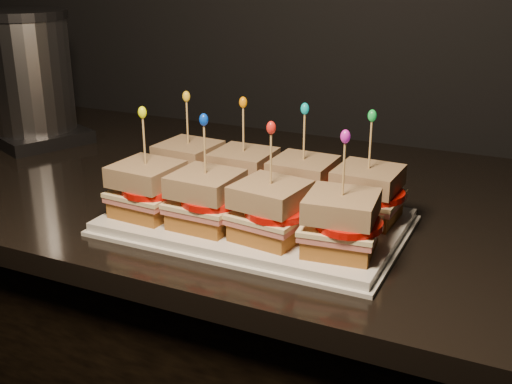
% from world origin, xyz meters
% --- Properties ---
extents(cabinet, '(2.63, 0.69, 0.85)m').
position_xyz_m(cabinet, '(0.33, 1.65, 0.43)').
color(cabinet, black).
rests_on(cabinet, ground).
extents(granite_slab, '(2.67, 0.73, 0.03)m').
position_xyz_m(granite_slab, '(0.33, 1.65, 0.87)').
color(granite_slab, black).
rests_on(granite_slab, cabinet).
extents(platter, '(0.41, 0.25, 0.02)m').
position_xyz_m(platter, '(0.67, 1.49, 0.89)').
color(platter, white).
rests_on(platter, granite_slab).
extents(platter_rim, '(0.42, 0.27, 0.01)m').
position_xyz_m(platter_rim, '(0.67, 1.49, 0.89)').
color(platter_rim, white).
rests_on(platter_rim, granite_slab).
extents(sandwich_0_bread_bot, '(0.09, 0.09, 0.02)m').
position_xyz_m(sandwich_0_bread_bot, '(0.53, 1.54, 0.91)').
color(sandwich_0_bread_bot, brown).
rests_on(sandwich_0_bread_bot, platter).
extents(sandwich_0_ham, '(0.10, 0.10, 0.01)m').
position_xyz_m(sandwich_0_ham, '(0.53, 1.54, 0.93)').
color(sandwich_0_ham, '#C56961').
rests_on(sandwich_0_ham, sandwich_0_bread_bot).
extents(sandwich_0_cheese, '(0.10, 0.10, 0.01)m').
position_xyz_m(sandwich_0_cheese, '(0.53, 1.54, 0.94)').
color(sandwich_0_cheese, beige).
rests_on(sandwich_0_cheese, sandwich_0_ham).
extents(sandwich_0_tomato, '(0.08, 0.08, 0.01)m').
position_xyz_m(sandwich_0_tomato, '(0.54, 1.54, 0.94)').
color(sandwich_0_tomato, red).
rests_on(sandwich_0_tomato, sandwich_0_cheese).
extents(sandwich_0_bread_top, '(0.09, 0.09, 0.03)m').
position_xyz_m(sandwich_0_bread_top, '(0.53, 1.54, 0.96)').
color(sandwich_0_bread_top, '#54270E').
rests_on(sandwich_0_bread_top, sandwich_0_tomato).
extents(sandwich_0_pick, '(0.00, 0.00, 0.09)m').
position_xyz_m(sandwich_0_pick, '(0.53, 1.54, 1.01)').
color(sandwich_0_pick, tan).
rests_on(sandwich_0_pick, sandwich_0_bread_top).
extents(sandwich_0_frill, '(0.01, 0.01, 0.02)m').
position_xyz_m(sandwich_0_frill, '(0.53, 1.54, 1.05)').
color(sandwich_0_frill, gold).
rests_on(sandwich_0_frill, sandwich_0_pick).
extents(sandwich_1_bread_bot, '(0.08, 0.08, 0.02)m').
position_xyz_m(sandwich_1_bread_bot, '(0.62, 1.54, 0.91)').
color(sandwich_1_bread_bot, brown).
rests_on(sandwich_1_bread_bot, platter).
extents(sandwich_1_ham, '(0.09, 0.09, 0.01)m').
position_xyz_m(sandwich_1_ham, '(0.62, 1.54, 0.93)').
color(sandwich_1_ham, '#C56961').
rests_on(sandwich_1_ham, sandwich_1_bread_bot).
extents(sandwich_1_cheese, '(0.09, 0.09, 0.01)m').
position_xyz_m(sandwich_1_cheese, '(0.62, 1.54, 0.94)').
color(sandwich_1_cheese, beige).
rests_on(sandwich_1_cheese, sandwich_1_ham).
extents(sandwich_1_tomato, '(0.08, 0.08, 0.01)m').
position_xyz_m(sandwich_1_tomato, '(0.63, 1.54, 0.94)').
color(sandwich_1_tomato, red).
rests_on(sandwich_1_tomato, sandwich_1_cheese).
extents(sandwich_1_bread_top, '(0.09, 0.09, 0.03)m').
position_xyz_m(sandwich_1_bread_top, '(0.62, 1.54, 0.96)').
color(sandwich_1_bread_top, '#54270E').
rests_on(sandwich_1_bread_top, sandwich_1_tomato).
extents(sandwich_1_pick, '(0.00, 0.00, 0.09)m').
position_xyz_m(sandwich_1_pick, '(0.62, 1.54, 1.01)').
color(sandwich_1_pick, tan).
rests_on(sandwich_1_pick, sandwich_1_bread_top).
extents(sandwich_1_frill, '(0.01, 0.01, 0.02)m').
position_xyz_m(sandwich_1_frill, '(0.62, 1.54, 1.05)').
color(sandwich_1_frill, orange).
rests_on(sandwich_1_frill, sandwich_1_pick).
extents(sandwich_2_bread_bot, '(0.09, 0.09, 0.02)m').
position_xyz_m(sandwich_2_bread_bot, '(0.72, 1.54, 0.91)').
color(sandwich_2_bread_bot, brown).
rests_on(sandwich_2_bread_bot, platter).
extents(sandwich_2_ham, '(0.09, 0.09, 0.01)m').
position_xyz_m(sandwich_2_ham, '(0.72, 1.54, 0.93)').
color(sandwich_2_ham, '#C56961').
rests_on(sandwich_2_ham, sandwich_2_bread_bot).
extents(sandwich_2_cheese, '(0.10, 0.09, 0.01)m').
position_xyz_m(sandwich_2_cheese, '(0.72, 1.54, 0.94)').
color(sandwich_2_cheese, beige).
rests_on(sandwich_2_cheese, sandwich_2_ham).
extents(sandwich_2_tomato, '(0.08, 0.08, 0.01)m').
position_xyz_m(sandwich_2_tomato, '(0.73, 1.54, 0.94)').
color(sandwich_2_tomato, red).
rests_on(sandwich_2_tomato, sandwich_2_cheese).
extents(sandwich_2_bread_top, '(0.09, 0.09, 0.03)m').
position_xyz_m(sandwich_2_bread_top, '(0.72, 1.54, 0.96)').
color(sandwich_2_bread_top, '#54270E').
rests_on(sandwich_2_bread_top, sandwich_2_tomato).
extents(sandwich_2_pick, '(0.00, 0.00, 0.09)m').
position_xyz_m(sandwich_2_pick, '(0.72, 1.54, 1.01)').
color(sandwich_2_pick, tan).
rests_on(sandwich_2_pick, sandwich_2_bread_top).
extents(sandwich_2_frill, '(0.01, 0.01, 0.02)m').
position_xyz_m(sandwich_2_frill, '(0.72, 1.54, 1.05)').
color(sandwich_2_frill, '#0BB2B9').
rests_on(sandwich_2_frill, sandwich_2_pick).
extents(sandwich_3_bread_bot, '(0.09, 0.09, 0.02)m').
position_xyz_m(sandwich_3_bread_bot, '(0.82, 1.54, 0.91)').
color(sandwich_3_bread_bot, brown).
rests_on(sandwich_3_bread_bot, platter).
extents(sandwich_3_ham, '(0.10, 0.09, 0.01)m').
position_xyz_m(sandwich_3_ham, '(0.82, 1.54, 0.93)').
color(sandwich_3_ham, '#C56961').
rests_on(sandwich_3_ham, sandwich_3_bread_bot).
extents(sandwich_3_cheese, '(0.10, 0.09, 0.01)m').
position_xyz_m(sandwich_3_cheese, '(0.82, 1.54, 0.94)').
color(sandwich_3_cheese, beige).
rests_on(sandwich_3_cheese, sandwich_3_ham).
extents(sandwich_3_tomato, '(0.08, 0.08, 0.01)m').
position_xyz_m(sandwich_3_tomato, '(0.83, 1.54, 0.94)').
color(sandwich_3_tomato, red).
rests_on(sandwich_3_tomato, sandwich_3_cheese).
extents(sandwich_3_bread_top, '(0.09, 0.09, 0.03)m').
position_xyz_m(sandwich_3_bread_top, '(0.82, 1.54, 0.96)').
color(sandwich_3_bread_top, '#54270E').
rests_on(sandwich_3_bread_top, sandwich_3_tomato).
extents(sandwich_3_pick, '(0.00, 0.00, 0.09)m').
position_xyz_m(sandwich_3_pick, '(0.82, 1.54, 1.01)').
color(sandwich_3_pick, tan).
rests_on(sandwich_3_pick, sandwich_3_bread_top).
extents(sandwich_3_frill, '(0.01, 0.01, 0.02)m').
position_xyz_m(sandwich_3_frill, '(0.82, 1.54, 1.05)').
color(sandwich_3_frill, green).
rests_on(sandwich_3_frill, sandwich_3_pick).
extents(sandwich_4_bread_bot, '(0.09, 0.09, 0.02)m').
position_xyz_m(sandwich_4_bread_bot, '(0.53, 1.43, 0.91)').
color(sandwich_4_bread_bot, brown).
rests_on(sandwich_4_bread_bot, platter).
extents(sandwich_4_ham, '(0.10, 0.09, 0.01)m').
position_xyz_m(sandwich_4_ham, '(0.53, 1.43, 0.93)').
color(sandwich_4_ham, '#C56961').
rests_on(sandwich_4_ham, sandwich_4_bread_bot).
extents(sandwich_4_cheese, '(0.10, 0.10, 0.01)m').
position_xyz_m(sandwich_4_cheese, '(0.53, 1.43, 0.94)').
color(sandwich_4_cheese, beige).
rests_on(sandwich_4_cheese, sandwich_4_ham).
extents(sandwich_4_tomato, '(0.08, 0.08, 0.01)m').
position_xyz_m(sandwich_4_tomato, '(0.54, 1.42, 0.94)').
color(sandwich_4_tomato, red).
rests_on(sandwich_4_tomato, sandwich_4_cheese).
extents(sandwich_4_bread_top, '(0.09, 0.09, 0.03)m').
position_xyz_m(sandwich_4_bread_top, '(0.53, 1.43, 0.96)').
color(sandwich_4_bread_top, '#54270E').
rests_on(sandwich_4_bread_top, sandwich_4_tomato).
extents(sandwich_4_pick, '(0.00, 0.00, 0.09)m').
position_xyz_m(sandwich_4_pick, '(0.53, 1.43, 1.01)').
color(sandwich_4_pick, tan).
rests_on(sandwich_4_pick, sandwich_4_bread_top).
extents(sandwich_4_frill, '(0.01, 0.01, 0.02)m').
position_xyz_m(sandwich_4_frill, '(0.53, 1.43, 1.05)').
color(sandwich_4_frill, '#EDFC08').
rests_on(sandwich_4_frill, sandwich_4_pick).
extents(sandwich_5_bread_bot, '(0.09, 0.09, 0.02)m').
position_xyz_m(sandwich_5_bread_bot, '(0.62, 1.43, 0.91)').
color(sandwich_5_bread_bot, brown).
rests_on(sandwich_5_bread_bot, platter).
extents(sandwich_5_ham, '(0.10, 0.09, 0.01)m').
position_xyz_m(sandwich_5_ham, '(0.62, 1.43, 0.93)').
color(sandwich_5_ham, '#C56961').
rests_on(sandwich_5_ham, sandwich_5_bread_bot).
extents(sandwich_5_cheese, '(0.10, 0.09, 0.01)m').
position_xyz_m(sandwich_5_cheese, '(0.62, 1.43, 0.94)').
color(sandwich_5_cheese, beige).
rests_on(sandwich_5_cheese, sandwich_5_ham).
extents(sandwich_5_tomato, '(0.08, 0.08, 0.01)m').
position_xyz_m(sandwich_5_tomato, '(0.63, 1.42, 0.94)').
color(sandwich_5_tomato, red).
rests_on(sandwich_5_tomato, sandwich_5_cheese).
extents(sandwich_5_bread_top, '(0.09, 0.09, 0.03)m').
position_xyz_m(sandwich_5_bread_top, '(0.62, 1.43, 0.96)').
color(sandwich_5_bread_top, '#54270E').
rests_on(sandwich_5_bread_top, sandwich_5_tomato).
extents(sandwich_5_pick, '(0.00, 0.00, 0.09)m').
position_xyz_m(sandwich_5_pick, '(0.62, 1.43, 1.01)').
color(sandwich_5_pick, tan).
rests_on(sandwich_5_pick, sandwich_5_bread_top).
extents(sandwich_5_frill, '(0.01, 0.01, 0.02)m').
position_xyz_m(sandwich_5_frill, '(0.62, 1.43, 1.05)').
color(sandwich_5_frill, '#083ACC').
rests_on(sandwich_5_frill, sandwich_5_pick).
extents(sandwich_6_bread_bot, '(0.09, 0.09, 0.02)m').
position_xyz_m(sandwich_6_bread_bot, '(0.72, 1.43, 0.91)').
color(sandwich_6_bread_bot, brown).
rests_on(sandwich_6_bread_bot, platter).
extents(sandwich_6_ham, '(0.10, 0.10, 0.01)m').
position_xyz_m(sandwich_6_ham, '(0.72, 1.43, 0.93)').
color(sandwich_6_ham, '#C56961').
rests_on(sandwich_6_ham, sandwich_6_bread_bot).
extents(sandwich_6_cheese, '(0.11, 0.10, 0.01)m').
position_xyz_m(sandwich_6_cheese, '(0.72, 1.43, 0.94)').
color(sandwich_6_cheese, beige).
rests_on(sandwich_6_cheese, sandwich_6_ham).
extents(sandwich_6_tomato, '(0.08, 0.08, 0.01)m').
position_xyz_m(sandwich_6_tomato, '(0.73, 1.42, 0.94)').
color(sandwich_6_tomato, red).
rests_on(sandwich_6_tomato, sandwich_6_cheese).
extents(sandwich_6_bread_top, '(0.10, 0.10, 0.03)m').
position_xyz_m(sandwich_6_bread_top, '(0.72, 1.43, 0.96)').
color(sandwich_6_bread_top, '#54270E').
rests_on(sandwich_6_bread_top, sandwich_6_tomato).
extents(sandwich_6_pick, '(0.00, 0.00, 0.09)m').
position_xyz_m(sandwich_6_pick, '(0.72, 1.43, 1.01)').
color(sandwich_6_pick, tan).
rests_on(sandwich_6_pick, sandwich_6_bread_top).
extents(sandwich_6_frill, '(0.01, 0.01, 0.02)m').
position_xyz_m(sandwich_6_frill, '(0.72, 1.43, 1.05)').
color(sandwich_6_frill, red).
rests_on(sandwich_6_frill, sandwich_6_pick).
extents(sandwich_7_bread_bot, '(0.09, 0.09, 0.02)m').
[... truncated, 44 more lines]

